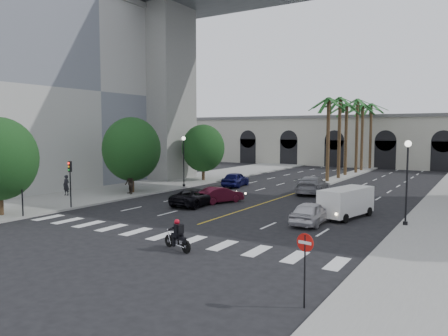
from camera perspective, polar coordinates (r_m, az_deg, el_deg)
ground at (r=26.36m, az=-5.97°, el=-8.15°), size 140.00×140.00×0.00m
sidewalk_left at (r=47.15m, az=-9.50°, el=-2.31°), size 8.00×100.00×0.15m
median at (r=60.75m, az=16.22°, el=-0.81°), size 2.00×24.00×0.20m
building_left at (r=53.68m, az=-21.70°, el=9.23°), size 16.50×32.50×20.60m
pier_building at (r=77.04m, az=19.58°, el=3.37°), size 71.00×10.50×8.50m
palm_a at (r=50.97m, az=13.52°, el=8.32°), size 3.20×3.20×10.30m
palm_b at (r=54.78m, az=14.91°, el=8.33°), size 3.20×3.20×10.60m
palm_c at (r=58.67m, az=15.73°, el=7.62°), size 3.20×3.20×10.10m
palm_d at (r=62.48m, az=17.04°, el=8.09°), size 3.20×3.20×10.90m
palm_e at (r=66.39m, az=17.68°, el=7.48°), size 3.20×3.20×10.40m
palm_f at (r=70.23m, az=18.70°, el=7.52°), size 3.20×3.20×10.70m
street_tree_mid at (r=41.77m, az=-11.97°, el=2.42°), size 5.44×5.44×7.21m
street_tree_far at (r=51.19m, az=-2.73°, el=2.61°), size 5.04×5.04×6.68m
lamp_post_left_far at (r=45.40m, az=-5.28°, el=1.45°), size 0.40×0.40×5.35m
lamp_post_right at (r=28.87m, az=22.79°, el=-0.89°), size 0.40×0.40×5.35m
traffic_signal_near at (r=32.47m, az=-24.92°, el=-1.62°), size 0.25×0.18×3.65m
traffic_signal_far at (r=34.84m, az=-19.45°, el=-1.03°), size 0.25×0.18×3.65m
motorcycle_rider at (r=22.05m, az=-6.03°, el=-8.86°), size 2.08×0.86×1.56m
car_a at (r=28.46m, az=11.27°, el=-5.74°), size 1.86×4.33×1.46m
car_b at (r=36.07m, az=-0.49°, el=-3.51°), size 2.81×4.25×1.32m
car_c at (r=34.86m, az=-3.66°, el=-3.78°), size 2.44×5.01×1.37m
car_d at (r=42.02m, az=11.43°, el=-2.18°), size 3.18×6.01×1.66m
car_e at (r=46.38m, az=1.51°, el=-1.49°), size 2.58×4.83×1.56m
cargo_van at (r=30.96m, az=15.63°, el=-4.22°), size 2.77×5.03×2.03m
pedestrian_a at (r=41.61m, az=-19.91°, el=-2.13°), size 0.70×0.49×1.82m
pedestrian_b at (r=40.77m, az=-12.24°, el=-1.98°), size 1.17×1.06×1.96m
do_not_enter_sign at (r=15.01m, az=10.53°, el=-10.98°), size 0.62×0.13×2.55m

